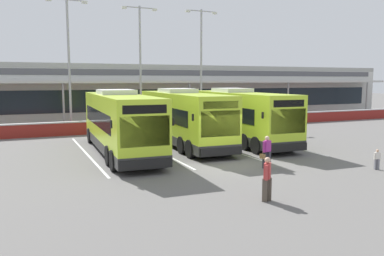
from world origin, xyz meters
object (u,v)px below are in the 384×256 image
(coach_bus_left_centre, at_px, (182,118))
(lamp_post_centre, at_px, (140,59))
(pedestrian_in_dark_coat, at_px, (267,177))
(pedestrian_with_handbag, at_px, (267,151))
(lamp_post_east, at_px, (201,60))
(coach_bus_centre, at_px, (238,117))
(lamp_post_west, at_px, (69,57))
(pedestrian_child, at_px, (377,159))
(coach_bus_leftmost, at_px, (120,124))

(coach_bus_left_centre, xyz_separation_m, lamp_post_centre, (0.25, 10.66, 4.50))
(pedestrian_in_dark_coat, bearing_deg, lamp_post_centre, 84.54)
(pedestrian_with_handbag, relative_size, lamp_post_east, 0.15)
(pedestrian_in_dark_coat, bearing_deg, coach_bus_centre, 63.92)
(lamp_post_east, bearing_deg, lamp_post_west, -178.54)
(pedestrian_in_dark_coat, distance_m, pedestrian_child, 8.09)
(pedestrian_child, bearing_deg, lamp_post_east, 89.26)
(pedestrian_child, xyz_separation_m, lamp_post_east, (0.27, 20.84, 5.75))
(pedestrian_in_dark_coat, xyz_separation_m, lamp_post_west, (-4.14, 22.56, 5.42))
(pedestrian_in_dark_coat, relative_size, pedestrian_child, 1.61)
(coach_bus_left_centre, bearing_deg, lamp_post_east, 58.64)
(pedestrian_child, bearing_deg, coach_bus_left_centre, 118.28)
(lamp_post_west, bearing_deg, lamp_post_east, 1.46)
(lamp_post_west, bearing_deg, coach_bus_centre, -44.74)
(coach_bus_left_centre, height_order, lamp_post_east, lamp_post_east)
(pedestrian_in_dark_coat, height_order, lamp_post_centre, lamp_post_centre)
(lamp_post_east, bearing_deg, pedestrian_in_dark_coat, -109.49)
(pedestrian_with_handbag, xyz_separation_m, lamp_post_centre, (-0.79, 19.08, 5.43))
(coach_bus_leftmost, distance_m, lamp_post_centre, 13.81)
(lamp_post_centre, bearing_deg, coach_bus_leftmost, -111.97)
(pedestrian_with_handbag, bearing_deg, pedestrian_in_dark_coat, -124.35)
(coach_bus_centre, distance_m, pedestrian_in_dark_coat, 13.87)
(lamp_post_east, bearing_deg, lamp_post_centre, 173.63)
(coach_bus_centre, height_order, lamp_post_centre, lamp_post_centre)
(coach_bus_leftmost, bearing_deg, pedestrian_in_dark_coat, -76.98)
(pedestrian_child, relative_size, lamp_post_east, 0.09)
(coach_bus_leftmost, relative_size, pedestrian_with_handbag, 7.56)
(coach_bus_leftmost, xyz_separation_m, lamp_post_west, (-1.50, 11.15, 4.50))
(pedestrian_child, relative_size, lamp_post_centre, 0.09)
(lamp_post_centre, bearing_deg, lamp_post_west, -171.42)
(pedestrian_with_handbag, distance_m, pedestrian_child, 5.37)
(lamp_post_centre, xyz_separation_m, lamp_post_east, (5.85, -0.65, 0.00))
(coach_bus_centre, bearing_deg, coach_bus_leftmost, -173.37)
(coach_bus_leftmost, relative_size, coach_bus_centre, 1.00)
(coach_bus_leftmost, xyz_separation_m, lamp_post_east, (10.73, 11.46, 4.50))
(lamp_post_centre, height_order, lamp_post_east, same)
(coach_bus_left_centre, height_order, coach_bus_centre, same)
(coach_bus_left_centre, height_order, lamp_post_centre, lamp_post_centre)
(pedestrian_with_handbag, xyz_separation_m, lamp_post_east, (5.05, 18.42, 5.43))
(lamp_post_west, bearing_deg, pedestrian_with_handbag, -68.37)
(pedestrian_child, bearing_deg, lamp_post_centre, 104.55)
(pedestrian_child, distance_m, lamp_post_west, 24.45)
(coach_bus_centre, bearing_deg, lamp_post_centre, 109.08)
(coach_bus_leftmost, distance_m, lamp_post_east, 16.33)
(coach_bus_centre, relative_size, lamp_post_west, 1.11)
(coach_bus_leftmost, bearing_deg, coach_bus_centre, 6.63)
(lamp_post_centre, bearing_deg, coach_bus_left_centre, -91.34)
(coach_bus_leftmost, xyz_separation_m, coach_bus_centre, (8.72, 1.01, 0.00))
(coach_bus_centre, height_order, lamp_post_east, lamp_post_east)
(coach_bus_left_centre, xyz_separation_m, lamp_post_west, (-6.14, 9.69, 4.50))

